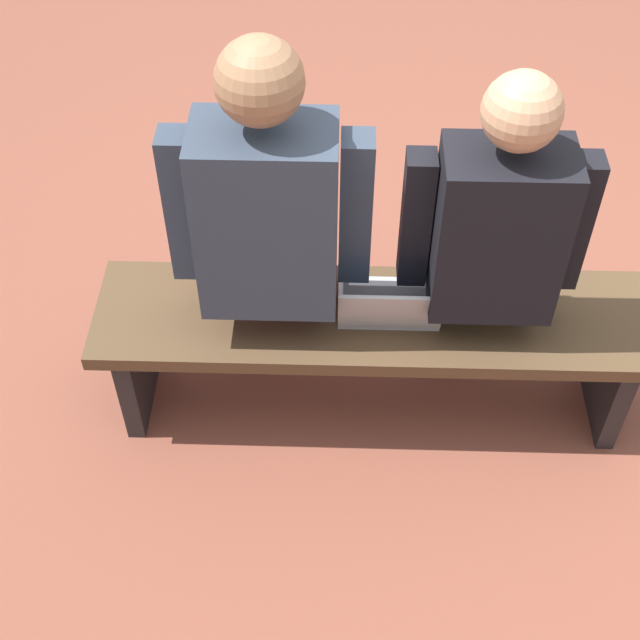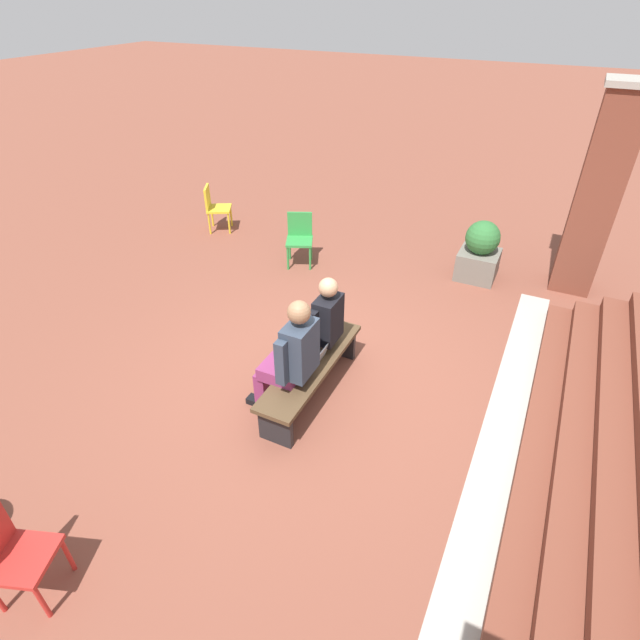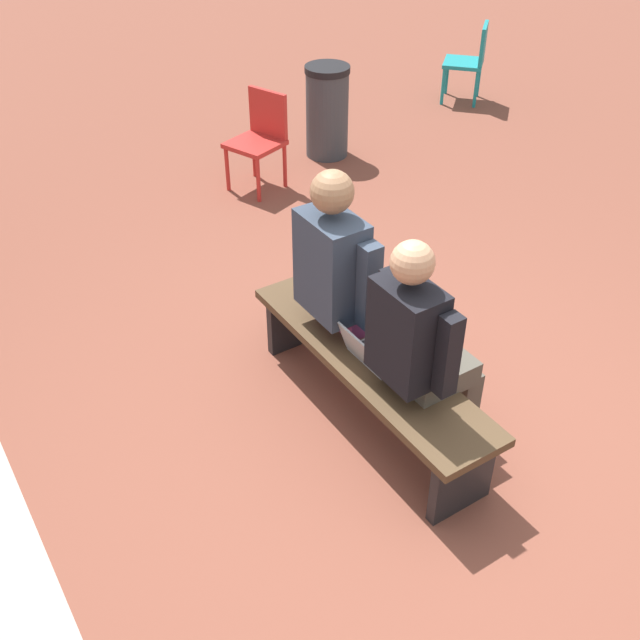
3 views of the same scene
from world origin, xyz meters
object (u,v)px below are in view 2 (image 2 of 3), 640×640
object	(u,v)px
plastic_chair_foreground	(10,553)
plastic_chair_far_left	(215,206)
laptop	(314,357)
person_adult	(290,356)
plastic_chair_far_right	(300,236)
person_student	(319,326)
bench	(311,370)
planter	(480,252)

from	to	relation	value
plastic_chair_foreground	plastic_chair_far_left	bearing A→B (deg)	-156.42
laptop	plastic_chair_far_left	world-z (taller)	plastic_chair_far_left
person_adult	laptop	size ratio (longest dim) A/B	4.48
plastic_chair_far_left	plastic_chair_far_right	xyz separation A→B (m)	(0.47, 2.03, 0.00)
laptop	plastic_chair_far_right	xyz separation A→B (m)	(-2.75, -1.65, -0.02)
person_student	laptop	xyz separation A→B (m)	(0.29, 0.08, -0.22)
bench	planter	world-z (taller)	planter
person_student	planter	bearing A→B (deg)	160.05
bench	person_student	xyz separation A→B (m)	(-0.33, -0.07, 0.36)
person_student	laptop	bearing A→B (deg)	15.30
laptop	plastic_chair_far_right	size ratio (longest dim) A/B	0.38
person_student	plastic_chair_foreground	size ratio (longest dim) A/B	1.60
laptop	plastic_chair_foreground	bearing A→B (deg)	-18.09
person_adult	plastic_chair_foreground	xyz separation A→B (m)	(2.62, -0.89, -0.27)
plastic_chair_far_right	bench	bearing A→B (deg)	30.33
plastic_chair_far_left	laptop	bearing A→B (deg)	48.79
plastic_chair_far_right	laptop	bearing A→B (deg)	30.90
bench	person_adult	bearing A→B (deg)	-12.67
plastic_chair_foreground	plastic_chair_far_left	xyz separation A→B (m)	(-6.20, -2.71, 0.00)
plastic_chair_foreground	plastic_chair_far_right	distance (m)	5.77
laptop	plastic_chair_far_left	size ratio (longest dim) A/B	0.38
person_adult	plastic_chair_far_right	world-z (taller)	person_adult
person_adult	plastic_chair_far_left	bearing A→B (deg)	-134.94
bench	plastic_chair_foreground	size ratio (longest dim) A/B	2.14
plastic_chair_foreground	planter	xyz separation A→B (m)	(-6.52, 2.07, -0.04)
bench	plastic_chair_foreground	world-z (taller)	plastic_chair_foreground
laptop	plastic_chair_far_right	world-z (taller)	plastic_chair_far_right
plastic_chair_foreground	planter	distance (m)	6.84
person_student	plastic_chair_far_right	xyz separation A→B (m)	(-2.46, -1.57, -0.24)
person_student	plastic_chair_far_left	bearing A→B (deg)	-129.15
bench	laptop	size ratio (longest dim) A/B	5.63
plastic_chair_far_left	planter	world-z (taller)	planter
plastic_chair_far_left	planter	size ratio (longest dim) A/B	0.89
bench	plastic_chair_far_right	bearing A→B (deg)	-149.67
person_adult	planter	size ratio (longest dim) A/B	1.53
person_adult	plastic_chair_foreground	world-z (taller)	person_adult
bench	plastic_chair_far_right	world-z (taller)	plastic_chair_far_right
laptop	plastic_chair_far_right	bearing A→B (deg)	-149.10
plastic_chair_foreground	person_adult	bearing A→B (deg)	161.22
person_student	laptop	world-z (taller)	person_student
laptop	plastic_chair_far_left	bearing A→B (deg)	-131.21
person_student	person_adult	distance (m)	0.66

